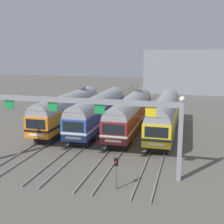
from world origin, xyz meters
TOP-DOWN VIEW (x-y plane):
  - ground_plane at (0.00, 0.00)m, footprint 160.00×160.00m
  - track_bed at (-0.00, 17.00)m, footprint 14.43×70.00m
  - commuter_train_orange at (-6.46, -0.00)m, footprint 2.88×18.06m
  - commuter_train_blue at (-2.15, -0.01)m, footprint 2.88×18.06m
  - commuter_train_maroon at (2.15, -0.00)m, footprint 2.88×18.06m
  - commuter_train_yellow at (6.46, -0.01)m, footprint 2.88×18.06m
  - catenary_gantry at (0.00, -13.50)m, footprint 18.16×0.44m
  - yard_signal_mast at (4.31, -16.38)m, footprint 0.28×0.35m
  - maintenance_building at (9.05, 41.29)m, footprint 21.96×10.00m

SIDE VIEW (x-z plane):
  - ground_plane at x=0.00m, z-range 0.00..0.00m
  - track_bed at x=0.00m, z-range 0.00..0.15m
  - yard_signal_mast at x=4.31m, z-range 0.52..3.09m
  - commuter_train_blue at x=-2.15m, z-range 0.30..5.07m
  - commuter_train_yellow at x=6.46m, z-range 0.30..5.07m
  - commuter_train_orange at x=-6.46m, z-range 0.16..5.21m
  - commuter_train_maroon at x=2.15m, z-range 0.16..5.21m
  - catenary_gantry at x=0.00m, z-range 1.65..8.62m
  - maintenance_building at x=9.05m, z-range 0.00..10.67m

